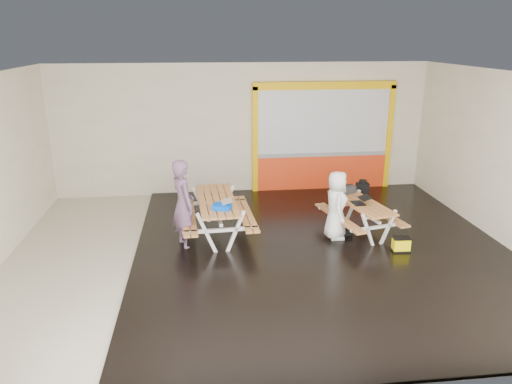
{
  "coord_description": "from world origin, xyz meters",
  "views": [
    {
      "loc": [
        -1.13,
        -8.68,
        4.17
      ],
      "look_at": [
        0.0,
        0.9,
        1.0
      ],
      "focal_mm": 33.59,
      "sensor_mm": 36.0,
      "label": 1
    }
  ],
  "objects": [
    {
      "name": "room",
      "position": [
        0.0,
        0.0,
        1.75
      ],
      "size": [
        10.02,
        8.02,
        3.52
      ],
      "color": "beige",
      "rests_on": "ground"
    },
    {
      "name": "deck",
      "position": [
        1.25,
        0.0,
        0.03
      ],
      "size": [
        7.5,
        7.98,
        0.05
      ],
      "primitive_type": "cube",
      "color": "black",
      "rests_on": "room"
    },
    {
      "name": "kiosk",
      "position": [
        2.2,
        3.93,
        1.44
      ],
      "size": [
        3.88,
        0.16,
        3.0
      ],
      "color": "#ED3C14",
      "rests_on": "room"
    },
    {
      "name": "picnic_table_left",
      "position": [
        -0.84,
        0.9,
        0.67
      ],
      "size": [
        1.6,
        2.27,
        0.88
      ],
      "color": "#CC8346",
      "rests_on": "deck"
    },
    {
      "name": "picnic_table_right",
      "position": [
        2.26,
        0.72,
        0.57
      ],
      "size": [
        1.64,
        2.1,
        0.75
      ],
      "color": "#CC8346",
      "rests_on": "deck"
    },
    {
      "name": "person_left",
      "position": [
        -1.52,
        0.5,
        0.92
      ],
      "size": [
        0.68,
        0.8,
        1.88
      ],
      "primitive_type": "imported",
      "rotation": [
        0.0,
        0.0,
        1.96
      ],
      "color": "#6A4C69",
      "rests_on": "deck"
    },
    {
      "name": "person_right",
      "position": [
        1.64,
        0.48,
        0.78
      ],
      "size": [
        0.54,
        0.76,
        1.46
      ],
      "primitive_type": "imported",
      "rotation": [
        0.0,
        0.0,
        1.46
      ],
      "color": "white",
      "rests_on": "deck"
    },
    {
      "name": "laptop_left",
      "position": [
        -0.75,
        0.39,
        0.92
      ],
      "size": [
        0.37,
        0.33,
        0.16
      ],
      "color": "silver",
      "rests_on": "picnic_table_left"
    },
    {
      "name": "laptop_right",
      "position": [
        2.21,
        0.62,
        0.8
      ],
      "size": [
        0.4,
        0.36,
        0.16
      ],
      "color": "black",
      "rests_on": "picnic_table_right"
    },
    {
      "name": "blue_pouch",
      "position": [
        -0.76,
        0.28,
        0.92
      ],
      "size": [
        0.41,
        0.34,
        0.1
      ],
      "primitive_type": "cube",
      "rotation": [
        0.0,
        0.0,
        -0.33
      ],
      "color": "blue",
      "rests_on": "picnic_table_left"
    },
    {
      "name": "toolbox",
      "position": [
        2.15,
        1.33,
        0.83
      ],
      "size": [
        0.4,
        0.31,
        0.21
      ],
      "color": "black",
      "rests_on": "picnic_table_right"
    },
    {
      "name": "backpack",
      "position": [
        2.63,
        1.72,
        0.68
      ],
      "size": [
        0.29,
        0.19,
        0.48
      ],
      "color": "black",
      "rests_on": "picnic_table_right"
    },
    {
      "name": "dark_case",
      "position": [
        1.85,
        0.62,
        0.12
      ],
      "size": [
        0.43,
        0.37,
        0.14
      ],
      "primitive_type": "cube",
      "rotation": [
        0.0,
        0.0,
        0.31
      ],
      "color": "black",
      "rests_on": "deck"
    },
    {
      "name": "fluke_bag",
      "position": [
        2.78,
        -0.33,
        0.19
      ],
      "size": [
        0.36,
        0.25,
        0.3
      ],
      "color": "black",
      "rests_on": "deck"
    }
  ]
}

